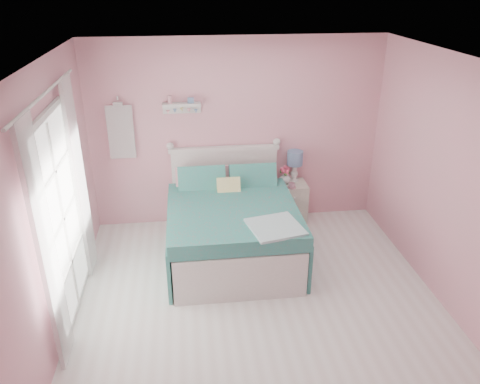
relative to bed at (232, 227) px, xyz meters
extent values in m
plane|color=silver|center=(0.18, -1.26, -0.40)|extent=(4.50, 4.50, 0.00)
plane|color=pink|center=(0.18, 0.99, 0.90)|extent=(4.00, 0.00, 4.00)
plane|color=pink|center=(-1.82, -1.26, 0.90)|extent=(0.00, 4.50, 4.50)
plane|color=pink|center=(2.18, -1.26, 0.90)|extent=(0.00, 4.50, 4.50)
plane|color=white|center=(0.18, -1.26, 2.20)|extent=(4.50, 4.50, 0.00)
cube|color=silver|center=(0.00, -0.03, -0.19)|extent=(1.44, 1.89, 0.41)
cube|color=silver|center=(0.00, -0.03, 0.10)|extent=(1.38, 1.83, 0.16)
cube|color=silver|center=(0.00, 0.93, 0.14)|extent=(1.47, 0.07, 1.08)
cube|color=silver|center=(0.00, 0.93, 0.71)|extent=(1.53, 0.09, 0.06)
cube|color=silver|center=(0.00, -0.97, -0.12)|extent=(1.47, 0.06, 0.56)
cube|color=teal|center=(0.00, -0.18, 0.27)|extent=(1.56, 1.63, 0.18)
cube|color=pink|center=(-0.34, 0.61, 0.38)|extent=(0.68, 0.28, 0.43)
cube|color=pink|center=(0.34, 0.61, 0.38)|extent=(0.68, 0.28, 0.43)
cube|color=#CCBC59|center=(0.00, 0.33, 0.38)|extent=(0.30, 0.22, 0.31)
cube|color=beige|center=(0.94, 0.76, -0.09)|extent=(0.42, 0.39, 0.61)
cube|color=silver|center=(0.94, 0.58, 0.08)|extent=(0.36, 0.02, 0.16)
sphere|color=white|center=(0.94, 0.56, 0.08)|extent=(0.03, 0.03, 0.03)
cylinder|color=white|center=(0.99, 0.87, 0.22)|extent=(0.14, 0.14, 0.02)
cylinder|color=white|center=(0.99, 0.87, 0.34)|extent=(0.07, 0.07, 0.24)
cylinder|color=#6D8CB6|center=(0.99, 0.87, 0.55)|extent=(0.22, 0.22, 0.20)
imported|color=silver|center=(0.84, 0.78, 0.30)|extent=(0.21, 0.21, 0.17)
imported|color=pink|center=(0.91, 0.62, 0.25)|extent=(0.10, 0.10, 0.07)
sphere|color=#D7496B|center=(0.84, 0.78, 0.46)|extent=(0.06, 0.06, 0.06)
sphere|color=#D7496B|center=(0.88, 0.80, 0.42)|extent=(0.06, 0.06, 0.06)
sphere|color=#D7496B|center=(0.80, 0.79, 0.43)|extent=(0.06, 0.06, 0.06)
sphere|color=#D7496B|center=(0.86, 0.75, 0.40)|extent=(0.06, 0.06, 0.06)
sphere|color=#D7496B|center=(0.81, 0.76, 0.41)|extent=(0.06, 0.06, 0.06)
cube|color=silver|center=(-0.55, 0.91, 1.35)|extent=(0.50, 0.14, 0.04)
cube|color=silver|center=(-0.55, 0.97, 1.28)|extent=(0.50, 0.03, 0.12)
cylinder|color=#D18C99|center=(-0.70, 0.91, 1.42)|extent=(0.06, 0.06, 0.10)
cube|color=#6D8CB6|center=(-0.43, 0.91, 1.40)|extent=(0.08, 0.06, 0.07)
cube|color=white|center=(-1.37, 0.92, 1.00)|extent=(0.34, 0.03, 0.72)
cube|color=silver|center=(-1.79, -0.86, 1.73)|extent=(0.04, 1.32, 0.06)
cube|color=silver|center=(-1.79, -0.86, -0.37)|extent=(0.04, 1.32, 0.06)
cube|color=silver|center=(-1.79, -1.49, 0.65)|extent=(0.04, 0.06, 2.10)
cube|color=silver|center=(-1.79, -0.23, 0.65)|extent=(0.04, 0.06, 2.10)
cube|color=white|center=(-1.79, -0.86, 0.68)|extent=(0.02, 1.20, 2.04)
cube|color=white|center=(-1.74, -1.61, 0.78)|extent=(0.04, 0.40, 2.32)
cube|color=white|center=(-1.74, -0.12, 0.78)|extent=(0.04, 0.40, 2.32)
camera|label=1|loc=(-0.52, -5.15, 2.90)|focal=35.00mm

